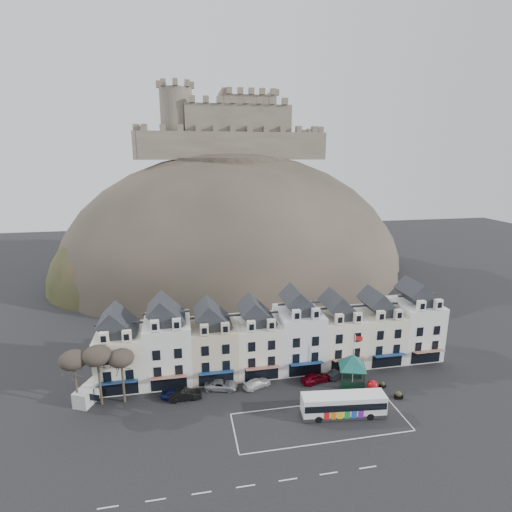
{
  "coord_description": "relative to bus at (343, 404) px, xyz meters",
  "views": [
    {
      "loc": [
        -14.36,
        -40.54,
        32.96
      ],
      "look_at": [
        -1.95,
        24.0,
        16.43
      ],
      "focal_mm": 28.0,
      "sensor_mm": 36.0,
      "label": 1
    }
  ],
  "objects": [
    {
      "name": "red_buoy",
      "position": [
        6.14,
        4.02,
        -0.7
      ],
      "size": [
        1.58,
        1.58,
        1.95
      ],
      "rotation": [
        0.0,
        0.0,
        -0.07
      ],
      "color": "black",
      "rests_on": "ground"
    },
    {
      "name": "car_navy",
      "position": [
        -21.35,
        7.98,
        -1.0
      ],
      "size": [
        4.33,
        2.3,
        1.4
      ],
      "primitive_type": "imported",
      "rotation": [
        0.0,
        0.0,
        1.41
      ],
      "color": "#0E1549",
      "rests_on": "ground"
    },
    {
      "name": "car_silver",
      "position": [
        -14.95,
        9.12,
        -1.03
      ],
      "size": [
        5.12,
        3.28,
        1.33
      ],
      "primitive_type": "imported",
      "rotation": [
        0.0,
        0.0,
        1.33
      ],
      "color": "#94969A",
      "rests_on": "ground"
    },
    {
      "name": "tree_left_far",
      "position": [
        -34.35,
        8.53,
        5.2
      ],
      "size": [
        3.61,
        3.61,
        8.24
      ],
      "color": "#352D21",
      "rests_on": "ground"
    },
    {
      "name": "tree_left_mid",
      "position": [
        -31.35,
        8.53,
        5.54
      ],
      "size": [
        3.78,
        3.78,
        8.64
      ],
      "color": "#352D21",
      "rests_on": "ground"
    },
    {
      "name": "coach_bay_markings",
      "position": [
        -3.35,
        -0.72,
        -1.7
      ],
      "size": [
        22.0,
        7.5,
        0.01
      ],
      "primitive_type": "cube",
      "color": "silver",
      "rests_on": "ground"
    },
    {
      "name": "bus_shelter",
      "position": [
        4.2,
        6.79,
        2.05
      ],
      "size": [
        7.25,
        7.25,
        4.82
      ],
      "rotation": [
        0.0,
        0.0,
        -0.31
      ],
      "color": "#10301F",
      "rests_on": "ground"
    },
    {
      "name": "tree_left_near",
      "position": [
        -28.35,
        8.53,
        4.86
      ],
      "size": [
        3.43,
        3.43,
        7.84
      ],
      "color": "#352D21",
      "rests_on": "ground"
    },
    {
      "name": "flagpole",
      "position": [
        4.62,
        7.13,
        2.73
      ],
      "size": [
        1.06,
        0.45,
        7.75
      ],
      "rotation": [
        0.0,
        0.0,
        -0.36
      ],
      "color": "silver",
      "rests_on": "ground"
    },
    {
      "name": "planter_west",
      "position": [
        8.29,
        5.03,
        -1.25
      ],
      "size": [
        0.98,
        0.65,
        0.92
      ],
      "rotation": [
        0.0,
        0.0,
        0.14
      ],
      "color": "black",
      "rests_on": "ground"
    },
    {
      "name": "planter_east",
      "position": [
        9.14,
        2.07,
        -1.17
      ],
      "size": [
        1.15,
        0.77,
        1.11
      ],
      "rotation": [
        0.0,
        0.0,
        -0.08
      ],
      "color": "black",
      "rests_on": "ground"
    },
    {
      "name": "car_charcoal",
      "position": [
        3.18,
        8.76,
        -1.01
      ],
      "size": [
        4.42,
        2.65,
        1.37
      ],
      "primitive_type": "imported",
      "rotation": [
        0.0,
        0.0,
        1.88
      ],
      "color": "black",
      "rests_on": "ground"
    },
    {
      "name": "castle",
      "position": [
        -4.85,
        73.96,
        38.5
      ],
      "size": [
        50.2,
        22.2,
        22.0
      ],
      "color": "brown",
      "rests_on": "ground"
    },
    {
      "name": "car_white",
      "position": [
        -9.75,
        8.64,
        -1.08
      ],
      "size": [
        4.62,
        3.24,
        1.24
      ],
      "primitive_type": "imported",
      "rotation": [
        0.0,
        0.0,
        1.96
      ],
      "color": "silver",
      "rests_on": "ground"
    },
    {
      "name": "white_van",
      "position": [
        -33.12,
        9.88,
        -0.59
      ],
      "size": [
        3.84,
        5.25,
        2.2
      ],
      "rotation": [
        0.0,
        0.0,
        -0.41
      ],
      "color": "silver",
      "rests_on": "ground"
    },
    {
      "name": "car_maroon",
      "position": [
        -0.89,
        8.22,
        -0.94
      ],
      "size": [
        4.72,
        2.67,
        1.52
      ],
      "primitive_type": "imported",
      "rotation": [
        0.0,
        0.0,
        1.78
      ],
      "color": "#620513",
      "rests_on": "ground"
    },
    {
      "name": "bus",
      "position": [
        0.0,
        0.0,
        0.0
      ],
      "size": [
        11.08,
        3.67,
        3.07
      ],
      "rotation": [
        0.0,
        0.0,
        -0.11
      ],
      "color": "#262628",
      "rests_on": "ground"
    },
    {
      "name": "car_black",
      "position": [
        -20.15,
        7.53,
        -0.96
      ],
      "size": [
        4.55,
        1.75,
        1.48
      ],
      "primitive_type": "imported",
      "rotation": [
        0.0,
        0.0,
        1.61
      ],
      "color": "black",
      "rests_on": "ground"
    },
    {
      "name": "townhouse_terrace",
      "position": [
        -5.21,
        14.0,
        3.6
      ],
      "size": [
        54.4,
        9.35,
        11.8
      ],
      "color": "white",
      "rests_on": "ground"
    },
    {
      "name": "castle_hill",
      "position": [
        -4.1,
        66.98,
        -1.59
      ],
      "size": [
        100.0,
        76.0,
        68.0
      ],
      "color": "#312E26",
      "rests_on": "ground"
    },
    {
      "name": "ground",
      "position": [
        -5.35,
        -1.97,
        -1.7
      ],
      "size": [
        300.0,
        300.0,
        0.0
      ],
      "primitive_type": "plane",
      "color": "black",
      "rests_on": "ground"
    }
  ]
}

